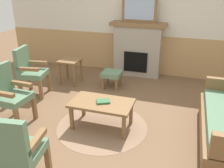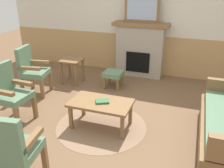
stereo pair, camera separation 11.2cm
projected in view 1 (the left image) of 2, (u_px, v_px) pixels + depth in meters
name	position (u px, v px, depth m)	size (l,w,h in m)	color
ground_plane	(106.00, 122.00, 4.01)	(14.00, 14.00, 0.00)	brown
wall_back	(141.00, 19.00, 5.76)	(7.20, 0.14, 2.70)	silver
fireplace	(138.00, 49.00, 5.81)	(1.30, 0.44, 1.28)	#A39989
framed_picture	(139.00, 10.00, 5.45)	(0.80, 0.04, 0.56)	brown
coffee_table	(102.00, 105.00, 3.75)	(0.96, 0.56, 0.44)	brown
round_rug	(102.00, 126.00, 3.90)	(1.45, 1.45, 0.01)	#896B51
book_on_table	(103.00, 101.00, 3.72)	(0.20, 0.15, 0.03)	#33663D
footstool	(112.00, 75.00, 5.24)	(0.40, 0.40, 0.36)	brown
armchair_near_fireplace	(29.00, 69.00, 4.81)	(0.56, 0.56, 0.98)	brown
armchair_by_window_left	(9.00, 92.00, 3.82)	(0.50, 0.50, 0.98)	brown
armchair_front_left	(15.00, 150.00, 2.52)	(0.55, 0.55, 0.98)	brown
side_table	(70.00, 65.00, 5.39)	(0.44, 0.44, 0.55)	brown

